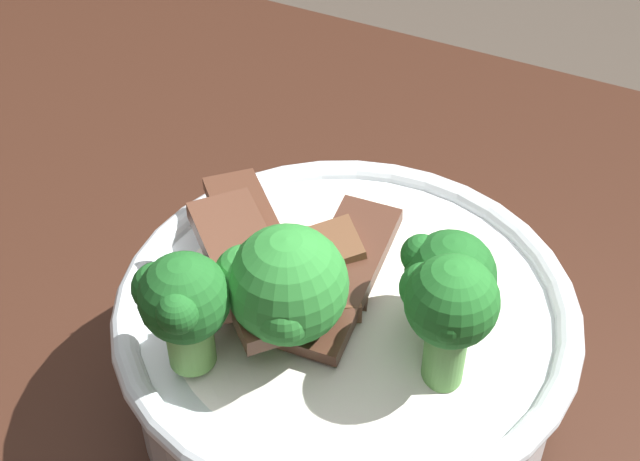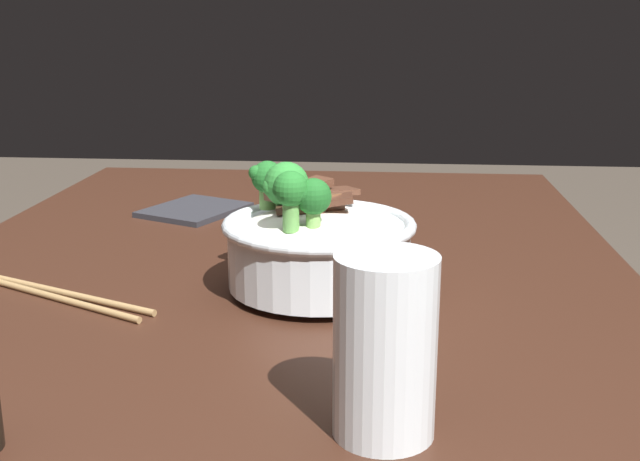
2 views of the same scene
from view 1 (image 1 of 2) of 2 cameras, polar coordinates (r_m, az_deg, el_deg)
rice_bowl at (r=0.40m, az=1.52°, el=-6.85°), size 0.20×0.20×0.14m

